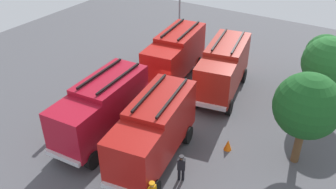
% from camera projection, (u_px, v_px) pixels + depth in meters
% --- Properties ---
extents(ground_plane, '(45.81, 45.81, 0.00)m').
position_uv_depth(ground_plane, '(168.00, 112.00, 24.97)').
color(ground_plane, '#4C4C51').
extents(fire_truck_0, '(7.44, 3.46, 3.88)m').
position_uv_depth(fire_truck_0, '(175.00, 54.00, 28.08)').
color(fire_truck_0, '#AE1510').
rests_on(fire_truck_0, ground).
extents(fire_truck_1, '(7.35, 3.14, 3.88)m').
position_uv_depth(fire_truck_1, '(101.00, 107.00, 21.54)').
color(fire_truck_1, '#A51023').
rests_on(fire_truck_1, ground).
extents(fire_truck_2, '(7.52, 3.79, 3.88)m').
position_uv_depth(fire_truck_2, '(223.00, 67.00, 26.10)').
color(fire_truck_2, maroon).
rests_on(fire_truck_2, ground).
extents(fire_truck_3, '(7.49, 3.65, 3.88)m').
position_uv_depth(fire_truck_3, '(154.00, 130.00, 19.63)').
color(fire_truck_3, '#A01511').
rests_on(fire_truck_3, ground).
extents(firefighter_0, '(0.39, 0.48, 1.66)m').
position_uv_depth(firefighter_0, '(181.00, 167.00, 18.87)').
color(firefighter_0, black).
rests_on(firefighter_0, ground).
extents(firefighter_2, '(0.37, 0.48, 1.67)m').
position_uv_depth(firefighter_2, '(87.00, 103.00, 24.19)').
color(firefighter_2, black).
rests_on(firefighter_2, ground).
extents(firefighter_3, '(0.43, 0.29, 1.81)m').
position_uv_depth(firefighter_3, '(56.00, 120.00, 22.31)').
color(firefighter_3, black).
rests_on(firefighter_3, ground).
extents(tree_0, '(2.87, 2.87, 4.45)m').
position_uv_depth(tree_0, '(325.00, 54.00, 26.00)').
color(tree_0, brown).
rests_on(tree_0, ground).
extents(tree_1, '(3.43, 3.43, 5.31)m').
position_uv_depth(tree_1, '(328.00, 63.00, 23.52)').
color(tree_1, brown).
rests_on(tree_1, ground).
extents(tree_2, '(3.60, 3.60, 5.57)m').
position_uv_depth(tree_2, '(307.00, 106.00, 18.71)').
color(tree_2, brown).
rests_on(tree_2, ground).
extents(traffic_cone_0, '(0.48, 0.48, 0.69)m').
position_uv_depth(traffic_cone_0, '(228.00, 145.00, 21.33)').
color(traffic_cone_0, '#F2600C').
rests_on(traffic_cone_0, ground).
extents(traffic_cone_1, '(0.49, 0.49, 0.69)m').
position_uv_depth(traffic_cone_1, '(189.00, 89.00, 26.89)').
color(traffic_cone_1, '#F2600C').
rests_on(traffic_cone_1, ground).
extents(traffic_cone_2, '(0.41, 0.41, 0.58)m').
position_uv_depth(traffic_cone_2, '(164.00, 63.00, 30.91)').
color(traffic_cone_2, '#F2600C').
rests_on(traffic_cone_2, ground).
extents(lamppost, '(0.36, 0.36, 6.49)m').
position_uv_depth(lamppost, '(180.00, 5.00, 33.26)').
color(lamppost, slate).
rests_on(lamppost, ground).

